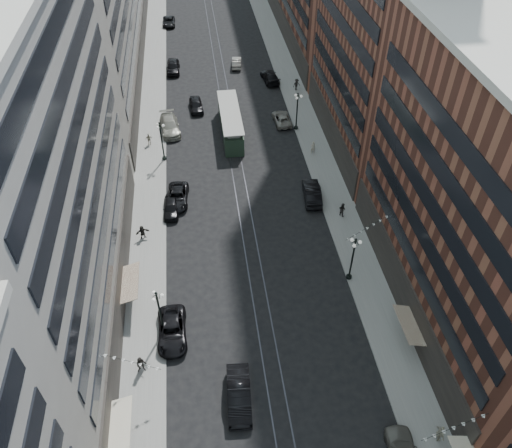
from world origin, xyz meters
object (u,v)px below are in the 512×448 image
car_11 (282,119)px  pedestrian_7 (342,209)px  car_8 (170,126)px  car_extra_0 (169,22)px  car_2 (172,331)px  car_12 (270,77)px  lamppost_sw_far (160,311)px  pedestrian_9 (297,85)px  car_5 (239,395)px  car_7 (178,196)px  pedestrian_2 (141,365)px  car_10 (312,193)px  lamppost_se_far (353,258)px  pedestrian_4 (440,434)px  lamppost_se_mid (297,110)px  car_9 (173,67)px  car_13 (196,105)px  streetcar (230,123)px  pedestrian_5 (142,232)px  lamppost_sw_mid (162,140)px  car_extra_1 (171,207)px  pedestrian_8 (313,147)px  car_14 (237,63)px  pedestrian_6 (149,139)px

car_11 → pedestrian_7: size_ratio=2.87×
car_8 → car_extra_0: bearing=83.2°
car_2 → car_12: size_ratio=1.00×
lamppost_sw_far → pedestrian_9: size_ratio=2.96×
car_5 → car_7: 26.28m
pedestrian_2 → car_10: size_ratio=0.34×
lamppost_se_far → car_10: bearing=94.6°
pedestrian_4 → car_12: pedestrian_4 is taller
car_10 → lamppost_se_mid: bearing=-88.5°
car_9 → car_13: bearing=-74.5°
car_5 → car_extra_0: 80.40m
streetcar → pedestrian_7: 21.96m
car_2 → pedestrian_5: 13.43m
lamppost_sw_mid → car_2: bearing=-88.3°
pedestrian_5 → car_12: bearing=43.1°
car_11 → pedestrian_9: 9.86m
car_8 → car_extra_1: bearing=-96.8°
lamppost_sw_mid → lamppost_se_far: 29.45m
streetcar → car_extra_1: size_ratio=2.88×
lamppost_sw_far → car_2: size_ratio=1.00×
streetcar → car_5: (-3.11, -39.89, -0.66)m
car_11 → pedestrian_7: 20.99m
pedestrian_5 → pedestrian_8: bearing=13.9°
car_12 → pedestrian_9: pedestrian_9 is taller
car_12 → car_11: bearing=81.8°
lamppost_se_far → car_14: (-6.27, 48.87, -2.39)m
lamppost_sw_mid → car_9: lamppost_sw_mid is taller
car_2 → car_5: (5.29, -7.01, 0.12)m
car_7 → car_extra_1: bearing=-108.7°
lamppost_sw_far → pedestrian_4: (20.77, -12.72, -2.01)m
car_5 → car_extra_0: car_5 is taller
car_5 → car_13: size_ratio=1.16×
car_5 → car_8: (-5.29, 41.40, 0.01)m
car_10 → car_11: bearing=-82.5°
car_2 → pedestrian_4: pedestrian_4 is taller
car_9 → car_11: 23.84m
pedestrian_9 → pedestrian_2: bearing=-133.7°
pedestrian_8 → car_10: bearing=70.6°
lamppost_se_mid → car_10: bearing=-93.9°
car_10 → car_13: size_ratio=1.16×
car_10 → car_13: (-12.68, 22.53, -0.09)m
pedestrian_2 → car_11: (18.46, 37.87, -0.39)m
car_13 → pedestrian_6: pedestrian_6 is taller
car_12 → pedestrian_6: size_ratio=3.35×
car_14 → car_10: bearing=105.1°
car_11 → car_7: bearing=43.2°
pedestrian_7 → car_extra_1: size_ratio=0.41×
pedestrian_2 → pedestrian_9: size_ratio=0.99×
car_extra_0 → car_10: bearing=-72.7°
car_extra_0 → pedestrian_4: bearing=-76.1°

